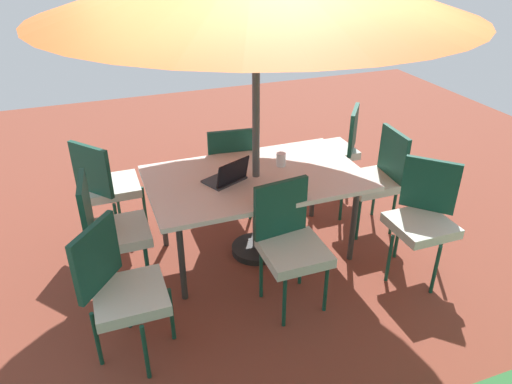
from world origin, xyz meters
name	(u,v)px	position (x,y,z in m)	size (l,w,h in m)	color
ground_plane	(256,252)	(0.00, 0.00, -0.01)	(10.00, 10.00, 0.02)	brown
dining_table	(256,181)	(0.00, 0.00, 0.72)	(1.79, 1.07, 0.77)	silver
chair_east	(110,227)	(1.22, 0.02, 0.55)	(0.48, 0.47, 0.98)	silver
chair_northeast	(121,287)	(1.22, 0.77, 0.55)	(0.58, 0.58, 0.98)	silver
chair_southeast	(107,183)	(1.17, -0.73, 0.55)	(0.58, 0.58, 0.98)	silver
chair_north	(290,241)	(-0.02, 0.68, 0.55)	(0.47, 0.48, 0.98)	silver
chair_west	(377,176)	(-1.21, -0.02, 0.55)	(0.47, 0.46, 0.98)	silver
chair_south	(229,166)	(0.02, -0.69, 0.55)	(0.47, 0.48, 0.98)	silver
chair_northwest	(423,215)	(-1.18, 0.72, 0.55)	(0.59, 0.59, 0.98)	silver
chair_southwest	(337,146)	(-1.20, -0.76, 0.55)	(0.58, 0.58, 0.98)	silver
laptop	(227,177)	(0.26, 0.02, 0.82)	(0.39, 0.36, 0.21)	#2D2D33
cup	(281,160)	(-0.27, -0.11, 0.83)	(0.08, 0.08, 0.12)	white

